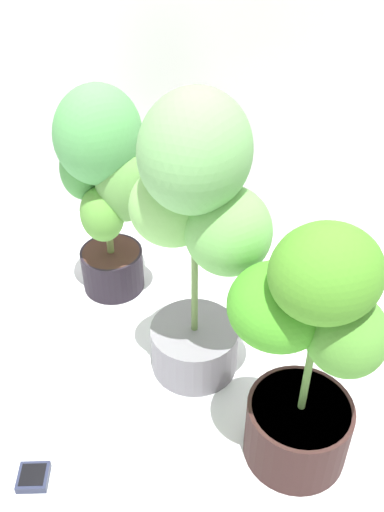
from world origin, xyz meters
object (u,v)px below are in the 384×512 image
object	(u,v)px
potted_plant_center	(198,223)
potted_plant_front_right	(307,349)
potted_plant_back_left	(104,179)
hygrometer_box	(33,477)

from	to	relation	value
potted_plant_center	potted_plant_front_right	bearing A→B (deg)	-37.74
potted_plant_back_left	potted_plant_center	size ratio (longest dim) A/B	0.84
hygrometer_box	potted_plant_back_left	bearing A→B (deg)	-101.37
potted_plant_back_left	potted_plant_center	distance (m)	0.49
potted_plant_front_right	potted_plant_back_left	bearing A→B (deg)	141.43
potted_plant_front_right	hygrometer_box	bearing A→B (deg)	-159.80
potted_plant_center	hygrometer_box	bearing A→B (deg)	-124.87
potted_plant_center	hygrometer_box	world-z (taller)	potted_plant_center
potted_plant_back_left	potted_plant_front_right	xyz separation A→B (m)	(0.69, -0.55, -0.06)
potted_plant_center	potted_plant_back_left	bearing A→B (deg)	140.75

